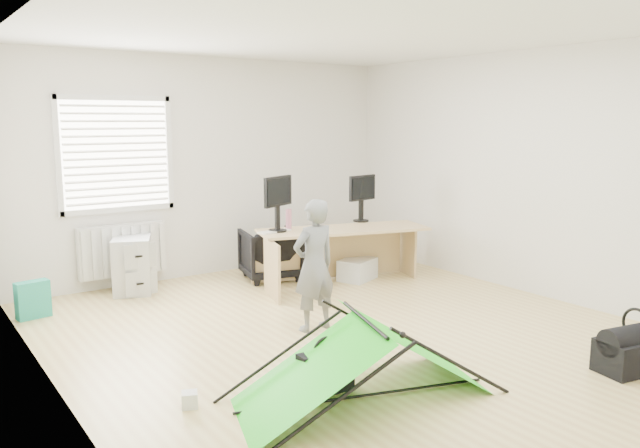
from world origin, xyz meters
TOP-DOWN VIEW (x-y plane):
  - ground at (0.00, 0.00)m, footprint 5.50×5.50m
  - back_wall at (0.00, 2.75)m, footprint 5.00×0.02m
  - window at (-1.20, 2.71)m, footprint 1.20×0.06m
  - radiator at (-1.20, 2.67)m, footprint 1.00×0.12m
  - desk at (0.98, 1.32)m, footprint 2.09×1.16m
  - filing_cabinet at (-1.17, 2.43)m, footprint 0.59×0.66m
  - monitor_left at (0.24, 1.58)m, footprint 0.49×0.29m
  - monitor_right at (1.46, 1.58)m, footprint 0.46×0.17m
  - keyboard at (0.19, 1.56)m, footprint 0.42×0.20m
  - thermos at (0.40, 1.60)m, footprint 0.08×0.08m
  - office_chair at (0.42, 2.05)m, footprint 0.81×0.82m
  - person at (-0.22, 0.18)m, footprint 0.46×0.31m
  - kite at (-0.76, -1.21)m, footprint 2.02×1.35m
  - storage_crate at (1.26, 1.39)m, footprint 0.55×0.47m
  - tote_bag at (-2.29, 2.07)m, footprint 0.33×0.18m
  - laptop_bag at (-0.94, -1.00)m, footprint 0.43×0.14m
  - white_box at (-1.82, -0.64)m, footprint 0.14×0.14m
  - duffel_bag at (1.28, -2.05)m, footprint 0.65×0.41m

SIDE VIEW (x-z plane):
  - ground at x=0.00m, z-range 0.00..0.00m
  - white_box at x=-1.82m, z-range 0.00..0.11m
  - storage_crate at x=1.26m, z-range 0.00..0.26m
  - duffel_bag at x=1.28m, z-range 0.00..0.26m
  - laptop_bag at x=-0.94m, z-range 0.00..0.32m
  - tote_bag at x=-2.29m, z-range 0.00..0.37m
  - kite at x=-0.76m, z-range 0.00..0.58m
  - office_chair at x=0.42m, z-range 0.00..0.62m
  - filing_cabinet at x=-1.17m, z-range 0.00..0.63m
  - desk at x=0.98m, z-range 0.00..0.68m
  - radiator at x=-1.20m, z-range 0.15..0.75m
  - person at x=-0.22m, z-range 0.00..1.23m
  - keyboard at x=0.19m, z-range 0.68..0.70m
  - thermos at x=0.40m, z-range 0.68..0.92m
  - monitor_right at x=1.46m, z-range 0.68..1.10m
  - monitor_left at x=0.24m, z-range 0.68..1.14m
  - back_wall at x=0.00m, z-range 0.00..2.70m
  - window at x=-1.20m, z-range 0.95..2.15m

